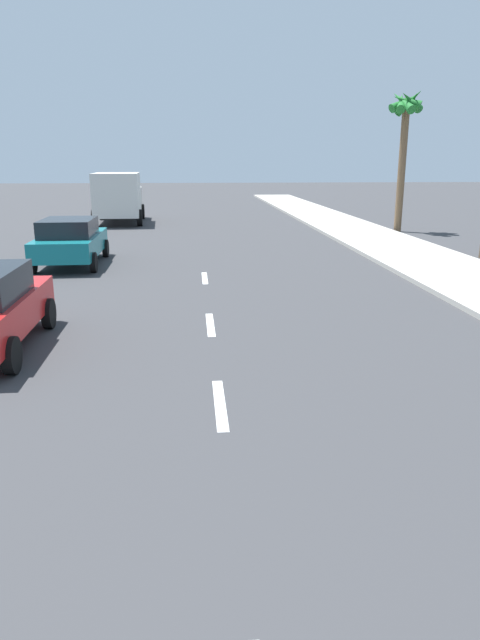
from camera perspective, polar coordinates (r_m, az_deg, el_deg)
The scene contains 8 objects.
ground_plane at distance 17.01m, azimuth -3.54°, elevation 4.05°, with size 160.00×160.00×0.00m, color #38383A.
sidewalk_strip at distance 20.63m, azimuth 18.58°, elevation 5.51°, with size 3.60×80.00×0.14m, color #B2ADA3.
lane_stripe_3 at distance 8.35m, azimuth -2.02°, elevation -8.41°, with size 0.16×1.80×0.01m, color white.
lane_stripe_4 at distance 12.30m, azimuth -2.99°, elevation -0.45°, with size 0.16×1.80×0.01m, color white.
lane_stripe_5 at distance 17.25m, azimuth -3.56°, elevation 4.23°, with size 0.16×1.80×0.01m, color white.
parked_car_teal at distance 20.18m, azimuth -16.66°, elevation 7.68°, with size 2.13×4.51×1.57m.
delivery_truck at distance 33.70m, azimuth -12.09°, elevation 12.05°, with size 2.90×6.35×2.80m.
palm_tree_distant at distance 29.86m, azimuth 16.24°, elevation 18.71°, with size 1.77×1.95×6.86m.
Camera 1 is at (-0.35, 3.33, 3.40)m, focal length 31.89 mm.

